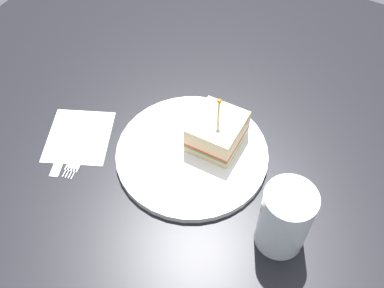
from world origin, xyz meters
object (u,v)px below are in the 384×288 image
fork (79,155)px  knife (64,150)px  drink_glass (284,221)px  napkin (79,136)px  plate (192,154)px  sandwich_half_center (217,132)px

fork → knife: bearing=95.1°
drink_glass → napkin: size_ratio=0.98×
plate → napkin: size_ratio=2.13×
plate → drink_glass: size_ratio=2.18×
fork → napkin: bearing=36.7°
sandwich_half_center → knife: 25.70cm
plate → napkin: plate is taller
napkin → knife: knife is taller
fork → plate: bearing=-61.1°
plate → drink_glass: drink_glass is taller
plate → fork: size_ratio=2.09×
sandwich_half_center → drink_glass: drink_glass is taller
plate → knife: 21.40cm
sandwich_half_center → fork: sandwich_half_center is taller
plate → drink_glass: 19.79cm
sandwich_half_center → fork: 23.16cm
knife → fork: bearing=-84.9°
drink_glass → fork: bearing=93.6°
sandwich_half_center → knife: sandwich_half_center is taller
fork → knife: (-0.26, 2.88, 0.00)cm
plate → drink_glass: (-6.89, -18.03, 4.37)cm
fork → knife: same height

